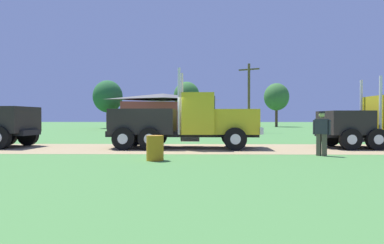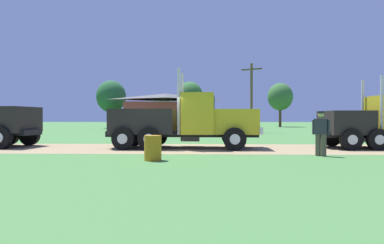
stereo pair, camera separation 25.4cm
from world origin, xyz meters
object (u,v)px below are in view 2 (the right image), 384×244
object	(u,v)px
visitor_by_barrel	(321,131)
shed_building	(166,112)
utility_pole_near	(251,96)
steel_barrel	(153,148)
truck_foreground_white	(184,122)

from	to	relation	value
visitor_by_barrel	shed_building	distance (m)	32.21
visitor_by_barrel	utility_pole_near	distance (m)	20.97
steel_barrel	utility_pole_near	world-z (taller)	utility_pole_near
shed_building	utility_pole_near	distance (m)	14.17
steel_barrel	utility_pole_near	xyz separation A→B (m)	(6.83, 22.32, 3.36)
shed_building	steel_barrel	bearing A→B (deg)	-84.36
visitor_by_barrel	steel_barrel	distance (m)	6.72
steel_barrel	shed_building	distance (m)	32.44
steel_barrel	shed_building	bearing A→B (deg)	95.64
truck_foreground_white	visitor_by_barrel	world-z (taller)	truck_foreground_white
utility_pole_near	truck_foreground_white	bearing A→B (deg)	-108.96
shed_building	utility_pole_near	world-z (taller)	utility_pole_near
steel_barrel	shed_building	xyz separation A→B (m)	(-3.18, 32.23, 1.86)
truck_foreground_white	steel_barrel	size ratio (longest dim) A/B	8.50
visitor_by_barrel	utility_pole_near	world-z (taller)	utility_pole_near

